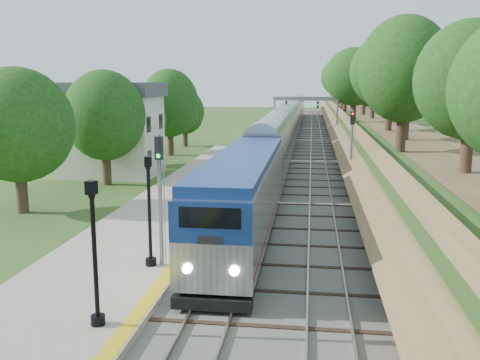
# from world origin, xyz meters

# --- Properties ---
(ground) EXTENTS (320.00, 320.00, 0.00)m
(ground) POSITION_xyz_m (0.00, 0.00, 0.00)
(ground) COLOR #2D4C19
(ground) RESTS_ON ground
(trackbed) EXTENTS (9.50, 170.00, 0.28)m
(trackbed) POSITION_xyz_m (2.00, 60.00, 0.07)
(trackbed) COLOR #4C4944
(trackbed) RESTS_ON ground
(platform) EXTENTS (6.40, 68.00, 0.38)m
(platform) POSITION_xyz_m (-5.20, 16.00, 0.19)
(platform) COLOR gray
(platform) RESTS_ON ground
(yellow_stripe) EXTENTS (0.55, 68.00, 0.01)m
(yellow_stripe) POSITION_xyz_m (-2.35, 16.00, 0.39)
(yellow_stripe) COLOR gold
(yellow_stripe) RESTS_ON platform
(embankment) EXTENTS (10.64, 170.00, 11.70)m
(embankment) POSITION_xyz_m (10.35, 60.00, 1.95)
(embankment) COLOR brown
(embankment) RESTS_ON ground
(station_building) EXTENTS (8.60, 6.60, 8.00)m
(station_building) POSITION_xyz_m (-14.00, 30.00, 4.09)
(station_building) COLOR white
(station_building) RESTS_ON ground
(signal_gantry) EXTENTS (8.40, 0.38, 6.20)m
(signal_gantry) POSITION_xyz_m (2.47, 54.99, 4.82)
(signal_gantry) COLOR slate
(signal_gantry) RESTS_ON ground
(trees_behind_platform) EXTENTS (7.82, 53.32, 7.21)m
(trees_behind_platform) POSITION_xyz_m (-11.17, 20.67, 4.53)
(trees_behind_platform) COLOR #332316
(trees_behind_platform) RESTS_ON ground
(train) EXTENTS (2.89, 116.17, 4.25)m
(train) POSITION_xyz_m (0.00, 59.68, 2.19)
(train) COLOR black
(train) RESTS_ON trackbed
(lamppost_mid) EXTENTS (0.46, 0.46, 4.69)m
(lamppost_mid) POSITION_xyz_m (-3.35, 0.91, 2.47)
(lamppost_mid) COLOR black
(lamppost_mid) RESTS_ON platform
(lamppost_far) EXTENTS (0.46, 0.46, 4.66)m
(lamppost_far) POSITION_xyz_m (-3.33, 6.59, 2.46)
(lamppost_far) COLOR black
(lamppost_far) RESTS_ON platform
(signal_platform) EXTENTS (0.33, 0.26, 5.56)m
(signal_platform) POSITION_xyz_m (-2.90, 6.76, 3.80)
(signal_platform) COLOR slate
(signal_platform) RESTS_ON platform
(signal_farside) EXTENTS (0.33, 0.26, 5.94)m
(signal_farside) POSITION_xyz_m (6.20, 25.12, 3.75)
(signal_farside) COLOR slate
(signal_farside) RESTS_ON ground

